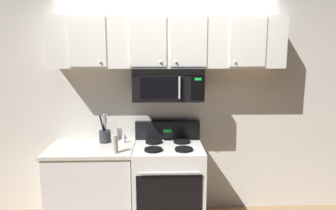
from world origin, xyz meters
TOP-DOWN VIEW (x-y plane):
  - back_wall at (0.00, 0.79)m, footprint 5.20×0.10m
  - stove_range at (0.00, 0.42)m, footprint 0.76×0.69m
  - over_range_microwave at (-0.00, 0.54)m, footprint 0.76×0.43m
  - upper_cabinets at (-0.00, 0.57)m, footprint 2.50×0.36m
  - counter_segment at (-0.84, 0.43)m, footprint 0.93×0.65m
  - utensil_crock_charcoal at (-0.72, 0.60)m, footprint 0.13×0.13m
  - salt_shaker at (-0.50, 0.58)m, footprint 0.04×0.04m
  - pepper_mill at (-0.55, 0.22)m, footprint 0.06×0.06m

SIDE VIEW (x-z plane):
  - counter_segment at x=-0.84m, z-range 0.00..0.90m
  - stove_range at x=0.00m, z-range -0.09..1.03m
  - salt_shaker at x=-0.50m, z-range 0.90..1.00m
  - utensil_crock_charcoal at x=-0.72m, z-range 0.82..1.16m
  - pepper_mill at x=-0.55m, z-range 0.90..1.09m
  - back_wall at x=0.00m, z-range 0.00..2.70m
  - over_range_microwave at x=0.00m, z-range 1.40..1.75m
  - upper_cabinets at x=0.00m, z-range 1.75..2.30m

